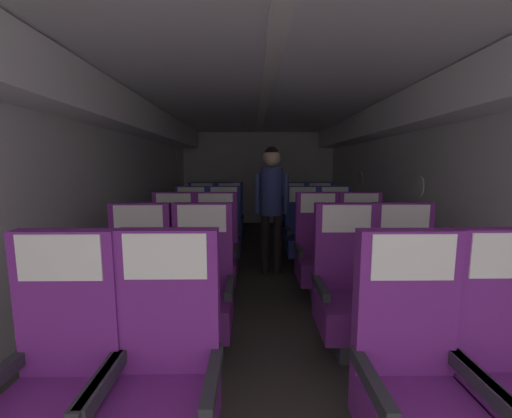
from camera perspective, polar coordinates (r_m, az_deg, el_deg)
The scene contains 22 objects.
ground at distance 3.92m, azimuth 1.60°, elevation -12.97°, with size 3.84×8.38×0.02m, color #3D3833.
fuselage_shell at distance 3.95m, azimuth 1.53°, elevation 11.38°, with size 3.72×8.03×2.22m.
seat_a_left_window at distance 1.72m, azimuth -32.13°, elevation -25.57°, with size 0.47×0.48×1.11m.
seat_a_left_aisle at distance 1.57m, azimuth -16.14°, elevation -28.07°, with size 0.47×0.48×1.11m.
seat_a_right_window at distance 1.65m, azimuth 26.71°, elevation -26.63°, with size 0.47×0.48×1.11m.
seat_b_left_window at distance 2.52m, azimuth -20.47°, elevation -14.01°, with size 0.47×0.48×1.11m.
seat_b_left_aisle at distance 2.42m, azimuth -9.73°, elevation -14.57°, with size 0.47×0.48×1.11m.
seat_b_right_aisle at distance 2.64m, azimuth 25.39°, elevation -13.28°, with size 0.47×0.48×1.11m.
seat_b_right_window at distance 2.46m, azimuth 16.07°, elevation -14.31°, with size 0.47×0.48×1.11m.
seat_c_left_window at distance 3.41m, azimuth -14.63°, elevation -8.05°, with size 0.47×0.48×1.11m.
seat_c_left_aisle at distance 3.33m, azimuth -7.27°, elevation -8.23°, with size 0.47×0.48×1.11m.
seat_c_right_aisle at distance 3.47m, azimuth 18.44°, elevation -7.88°, with size 0.47×0.48×1.11m.
seat_c_right_window at distance 3.37m, azimuth 11.12°, elevation -8.13°, with size 0.47×0.48×1.11m.
seat_d_left_window at distance 4.32m, azimuth -11.62°, elevation -4.61°, with size 0.47×0.48×1.11m.
seat_d_left_aisle at distance 4.26m, azimuth -5.80°, elevation -4.64°, with size 0.47×0.48×1.11m.
seat_d_right_aisle at distance 4.39m, azimuth 14.05°, elevation -4.48°, with size 0.47×0.48×1.11m.
seat_d_right_window at distance 4.30m, azimuth 8.36°, elevation -4.57°, with size 0.47×0.48×1.11m.
seat_e_left_window at distance 5.27m, azimuth -9.70°, elevation -2.33°, with size 0.47×0.48×1.11m.
seat_e_left_aisle at distance 5.22m, azimuth -4.83°, elevation -2.33°, with size 0.47×0.48×1.11m.
seat_e_right_aisle at distance 5.32m, azimuth 11.44°, elevation -2.27°, with size 0.47×0.48×1.11m.
seat_e_right_window at distance 5.25m, azimuth 6.72°, elevation -2.31°, with size 0.47×0.48×1.11m.
flight_attendant at distance 4.00m, azimuth 2.81°, elevation 2.28°, with size 0.43×0.28×1.62m.
Camera 1 is at (-0.15, 0.32, 1.38)m, focal length 22.30 mm.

